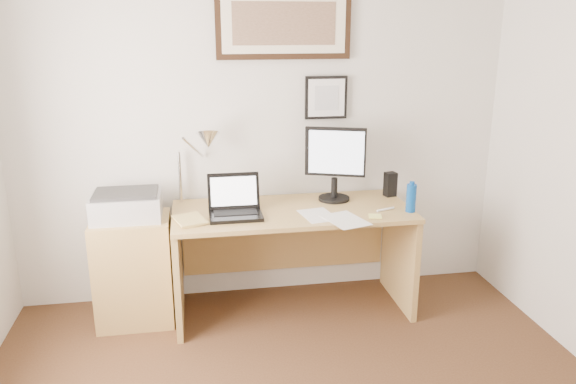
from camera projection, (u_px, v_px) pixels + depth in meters
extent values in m
cube|color=silver|center=(263.00, 127.00, 3.96)|extent=(3.50, 0.02, 2.50)
cube|color=#A88446|center=(134.00, 270.00, 3.76)|extent=(0.50, 0.40, 0.73)
cylinder|color=#0B4699|center=(411.00, 198.00, 3.71)|extent=(0.07, 0.07, 0.19)
cylinder|color=#0B4699|center=(412.00, 183.00, 3.68)|extent=(0.03, 0.03, 0.02)
cube|color=black|center=(390.00, 184.00, 4.05)|extent=(0.09, 0.08, 0.18)
cube|color=white|center=(318.00, 215.00, 3.66)|extent=(0.24, 0.31, 0.00)
cube|color=white|center=(345.00, 220.00, 3.56)|extent=(0.30, 0.36, 0.00)
cube|color=#F9FB77|center=(375.00, 216.00, 3.62)|extent=(0.10, 0.10, 0.01)
cylinder|color=white|center=(386.00, 209.00, 3.75)|extent=(0.14, 0.06, 0.02)
imported|color=tan|center=(176.00, 222.00, 3.51)|extent=(0.24, 0.28, 0.02)
cube|color=#A88446|center=(293.00, 211.00, 3.78)|extent=(1.60, 0.70, 0.03)
cube|color=#A88446|center=(178.00, 271.00, 3.76)|extent=(0.04, 0.65, 0.72)
cube|color=#A88446|center=(400.00, 255.00, 4.01)|extent=(0.04, 0.65, 0.72)
cube|color=#A88446|center=(285.00, 234.00, 4.17)|extent=(1.50, 0.03, 0.55)
cube|color=black|center=(236.00, 216.00, 3.61)|extent=(0.34, 0.24, 0.02)
cube|color=black|center=(235.00, 212.00, 3.64)|extent=(0.28, 0.13, 0.00)
cube|color=black|center=(234.00, 191.00, 3.70)|extent=(0.34, 0.07, 0.23)
cube|color=white|center=(234.00, 191.00, 3.70)|extent=(0.30, 0.05, 0.18)
cylinder|color=black|center=(334.00, 198.00, 3.98)|extent=(0.22, 0.22, 0.02)
cylinder|color=black|center=(334.00, 188.00, 3.96)|extent=(0.04, 0.04, 0.14)
cube|color=black|center=(335.00, 152.00, 3.87)|extent=(0.41, 0.18, 0.34)
cube|color=silver|center=(336.00, 153.00, 3.85)|extent=(0.36, 0.13, 0.30)
cube|color=#ABABAE|center=(127.00, 206.00, 3.65)|extent=(0.44, 0.34, 0.16)
cube|color=#2F2F2F|center=(126.00, 193.00, 3.62)|extent=(0.40, 0.30, 0.02)
cylinder|color=silver|center=(180.00, 177.00, 3.88)|extent=(0.02, 0.02, 0.36)
cylinder|color=silver|center=(193.00, 147.00, 3.77)|extent=(0.15, 0.23, 0.19)
cone|color=silver|center=(208.00, 140.00, 3.72)|extent=(0.16, 0.18, 0.15)
cube|color=black|center=(284.00, 23.00, 3.76)|extent=(0.92, 0.03, 0.47)
cube|color=#F4EBCC|center=(284.00, 23.00, 3.74)|extent=(0.84, 0.01, 0.39)
cube|color=brown|center=(284.00, 23.00, 3.73)|extent=(0.70, 0.00, 0.28)
cube|color=black|center=(326.00, 98.00, 3.95)|extent=(0.30, 0.02, 0.30)
cube|color=white|center=(326.00, 98.00, 3.93)|extent=(0.26, 0.00, 0.26)
cube|color=#B8BDC3|center=(327.00, 98.00, 3.93)|extent=(0.17, 0.00, 0.17)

